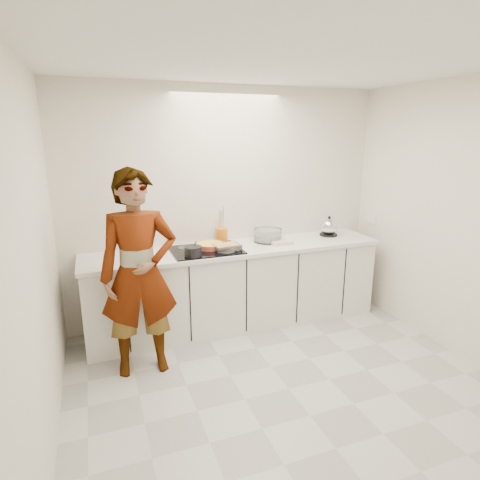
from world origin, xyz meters
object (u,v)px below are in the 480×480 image
object	(u,v)px
baking_dish	(226,246)
utensil_crock	(222,235)
kettle	(329,227)
saucepan	(193,251)
cook	(139,274)
mixing_bowl	(268,236)
hob	(206,250)
tart_dish	(210,245)

from	to	relation	value
baking_dish	utensil_crock	xyz separation A→B (m)	(0.06, 0.34, 0.04)
baking_dish	kettle	size ratio (longest dim) A/B	1.17
saucepan	cook	bearing A→B (deg)	-149.44
cook	utensil_crock	bearing A→B (deg)	39.65
saucepan	mixing_bowl	size ratio (longest dim) A/B	0.54
hob	baking_dish	world-z (taller)	baking_dish
saucepan	hob	bearing A→B (deg)	44.12
baking_dish	mixing_bowl	size ratio (longest dim) A/B	0.74
hob	utensil_crock	world-z (taller)	utensil_crock
saucepan	baking_dish	size ratio (longest dim) A/B	0.73
hob	tart_dish	distance (m)	0.08
tart_dish	baking_dish	size ratio (longest dim) A/B	1.31
hob	kettle	bearing A→B (deg)	3.93
baking_dish	cook	size ratio (longest dim) A/B	0.16
mixing_bowl	cook	world-z (taller)	cook
cook	saucepan	bearing A→B (deg)	32.32
saucepan	kettle	xyz separation A→B (m)	(1.73, 0.28, 0.04)
saucepan	utensil_crock	size ratio (longest dim) A/B	1.33
saucepan	utensil_crock	bearing A→B (deg)	45.47
kettle	hob	bearing A→B (deg)	-176.07
baking_dish	kettle	bearing A→B (deg)	7.29
hob	mixing_bowl	distance (m)	0.76
saucepan	cook	world-z (taller)	cook
mixing_bowl	baking_dish	bearing A→B (deg)	-162.76
utensil_crock	cook	world-z (taller)	cook
hob	kettle	distance (m)	1.56
saucepan	kettle	world-z (taller)	kettle
baking_dish	utensil_crock	bearing A→B (deg)	79.63
saucepan	cook	size ratio (longest dim) A/B	0.12
mixing_bowl	kettle	distance (m)	0.80
tart_dish	saucepan	distance (m)	0.33
mixing_bowl	utensil_crock	world-z (taller)	utensil_crock
hob	tart_dish	xyz separation A→B (m)	(0.06, 0.05, 0.03)
hob	cook	world-z (taller)	cook
baking_dish	cook	xyz separation A→B (m)	(-0.95, -0.44, -0.04)
tart_dish	saucepan	world-z (taller)	saucepan
saucepan	cook	distance (m)	0.66
kettle	cook	size ratio (longest dim) A/B	0.14
hob	saucepan	bearing A→B (deg)	-135.88
kettle	baking_dish	bearing A→B (deg)	-172.71
mixing_bowl	hob	bearing A→B (deg)	-172.04
tart_dish	baking_dish	xyz separation A→B (m)	(0.14, -0.11, 0.00)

